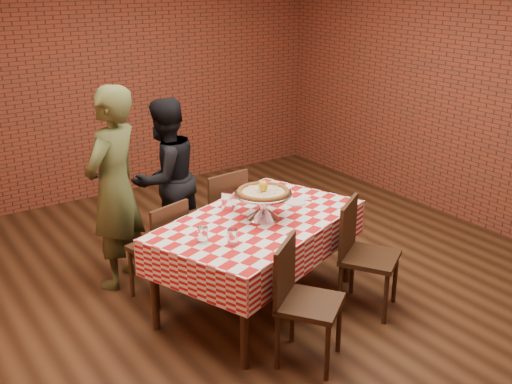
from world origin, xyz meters
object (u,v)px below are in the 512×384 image
(pizza, at_px, (263,193))
(condiment_caddy, at_px, (230,200))
(chair_far_left, at_px, (158,249))
(diner_olive, at_px, (114,188))
(table, at_px, (258,262))
(chair_far_right, at_px, (216,215))
(water_glass_right, at_px, (203,235))
(chair_near_right, at_px, (370,258))
(water_glass_left, at_px, (233,237))
(diner_black, at_px, (165,178))
(chair_near_left, at_px, (310,305))
(pizza_stand, at_px, (263,206))

(pizza, relative_size, condiment_caddy, 2.64)
(condiment_caddy, bearing_deg, chair_far_left, 119.35)
(diner_olive, bearing_deg, condiment_caddy, 100.21)
(table, xyz_separation_m, chair_far_right, (0.14, 0.89, 0.08))
(water_glass_right, relative_size, chair_far_left, 0.14)
(condiment_caddy, bearing_deg, water_glass_right, -171.97)
(chair_near_right, bearing_deg, condiment_caddy, 100.17)
(chair_near_right, bearing_deg, diner_olive, 101.58)
(water_glass_right, bearing_deg, chair_far_left, 92.87)
(water_glass_left, xyz_separation_m, diner_black, (0.26, 1.58, -0.06))
(water_glass_right, height_order, chair_far_right, chair_far_right)
(water_glass_left, bearing_deg, chair_near_left, -63.29)
(chair_near_right, height_order, chair_far_right, chair_far_right)
(pizza_stand, xyz_separation_m, chair_far_left, (-0.65, 0.58, -0.43))
(chair_far_right, relative_size, diner_olive, 0.52)
(pizza, relative_size, chair_near_right, 0.46)
(pizza_stand, distance_m, water_glass_right, 0.63)
(chair_far_right, bearing_deg, pizza_stand, 79.21)
(pizza_stand, bearing_deg, condiment_caddy, 112.21)
(condiment_caddy, height_order, chair_far_left, condiment_caddy)
(water_glass_left, distance_m, chair_near_left, 0.72)
(table, relative_size, pizza_stand, 3.63)
(chair_near_right, distance_m, chair_far_left, 1.73)
(table, relative_size, pizza, 4.06)
(water_glass_right, distance_m, chair_near_right, 1.39)
(pizza_stand, relative_size, chair_near_left, 0.52)
(table, height_order, chair_near_right, chair_near_right)
(chair_near_left, bearing_deg, diner_olive, 73.70)
(table, height_order, chair_near_left, chair_near_left)
(water_glass_right, xyz_separation_m, chair_near_left, (0.43, -0.70, -0.37))
(pizza_stand, height_order, diner_olive, diner_olive)
(water_glass_left, distance_m, condiment_caddy, 0.68)
(chair_near_left, height_order, chair_far_left, chair_near_left)
(pizza_stand, distance_m, diner_olive, 1.30)
(chair_near_left, bearing_deg, table, 44.73)
(table, relative_size, chair_near_left, 1.89)
(diner_olive, distance_m, diner_black, 0.70)
(chair_near_left, bearing_deg, chair_far_left, 72.79)
(pizza_stand, height_order, condiment_caddy, pizza_stand)
(pizza, relative_size, chair_far_left, 0.48)
(pizza_stand, bearing_deg, diner_black, 99.04)
(table, bearing_deg, chair_near_right, -38.71)
(chair_near_right, distance_m, diner_olive, 2.18)
(water_glass_left, bearing_deg, water_glass_right, 134.90)
(chair_far_left, xyz_separation_m, chair_far_right, (0.75, 0.31, 0.02))
(chair_far_right, bearing_deg, diner_olive, -11.33)
(water_glass_right, relative_size, chair_far_right, 0.13)
(pizza, bearing_deg, table, 176.25)
(water_glass_right, xyz_separation_m, chair_far_left, (-0.04, 0.71, -0.39))
(table, height_order, diner_olive, diner_olive)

